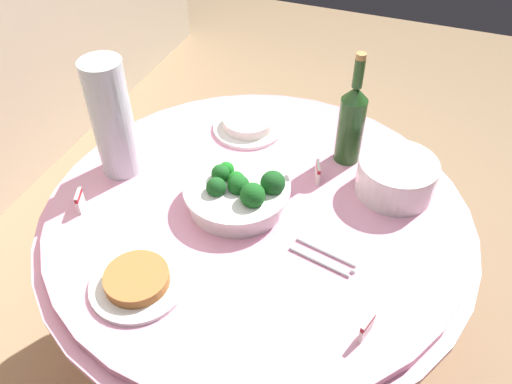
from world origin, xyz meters
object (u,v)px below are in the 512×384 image
serving_tongs (325,258)px  food_plate_peanuts (137,281)px  broccoli_bowl (239,192)px  label_placard_rear (318,171)px  plate_stack (396,177)px  wine_bottle (351,122)px  label_placard_mid (80,200)px  food_plate_rice (248,124)px  label_placard_front (367,327)px  decorative_fruit_vase (113,124)px

serving_tongs → food_plate_peanuts: food_plate_peanuts is taller
broccoli_bowl → label_placard_rear: 0.24m
plate_stack → wine_bottle: size_ratio=0.62×
plate_stack → serving_tongs: bearing=160.3°
serving_tongs → label_placard_mid: bearing=95.2°
food_plate_rice → food_plate_peanuts: bearing=179.0°
plate_stack → serving_tongs: (-0.30, 0.11, -0.05)m
serving_tongs → label_placard_mid: 0.65m
food_plate_peanuts → label_placard_rear: 0.57m
label_placard_front → food_plate_peanuts: bearing=96.4°
serving_tongs → label_placard_front: (-0.17, -0.13, 0.03)m
broccoli_bowl → label_placard_mid: (-0.16, 0.38, -0.01)m
food_plate_rice → label_placard_mid: label_placard_mid is taller
decorative_fruit_vase → label_placard_mid: bearing=175.6°
wine_bottle → label_placard_front: bearing=-162.5°
wine_bottle → food_plate_peanuts: bearing=151.9°
broccoli_bowl → label_placard_rear: size_ratio=5.09×
plate_stack → decorative_fruit_vase: (-0.18, 0.74, 0.10)m
food_plate_rice → serving_tongs: bearing=-139.4°
plate_stack → label_placard_rear: plate_stack is taller
food_plate_rice → label_placard_rear: label_placard_rear is taller
broccoli_bowl → serving_tongs: (-0.10, -0.27, -0.04)m
plate_stack → wine_bottle: bearing=58.8°
food_plate_rice → label_placard_rear: 0.31m
wine_bottle → label_placard_mid: 0.76m
label_placard_front → label_placard_mid: same height
serving_tongs → label_placard_front: size_ratio=3.04×
label_placard_rear → label_placard_front: bearing=-152.4°
serving_tongs → label_placard_rear: size_ratio=3.04×
plate_stack → food_plate_peanuts: (-0.53, 0.49, -0.03)m
decorative_fruit_vase → label_placard_front: 0.83m
wine_bottle → decorative_fruit_vase: bearing=115.0°
decorative_fruit_vase → food_plate_peanuts: (-0.35, -0.25, -0.14)m
food_plate_rice → label_placard_front: bearing=-140.1°
food_plate_peanuts → label_placard_front: bearing=-83.6°
wine_bottle → food_plate_peanuts: (-0.62, 0.33, -0.11)m
plate_stack → label_placard_mid: bearing=115.6°
broccoli_bowl → label_placard_mid: size_ratio=5.09×
plate_stack → decorative_fruit_vase: size_ratio=0.62×
broccoli_bowl → label_placard_front: size_ratio=5.09×
decorative_fruit_vase → label_placard_mid: decorative_fruit_vase is taller
label_placard_rear → broccoli_bowl: bearing=135.4°
decorative_fruit_vase → food_plate_peanuts: decorative_fruit_vase is taller
decorative_fruit_vase → label_placard_rear: size_ratio=6.18×
serving_tongs → decorative_fruit_vase: bearing=79.1°
broccoli_bowl → decorative_fruit_vase: size_ratio=0.82×
plate_stack → food_plate_rice: (0.13, 0.48, -0.03)m
decorative_fruit_vase → plate_stack: bearing=-76.3°
label_placard_mid → label_placard_rear: (0.33, -0.55, 0.00)m
food_plate_peanuts → label_placard_mid: 0.32m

